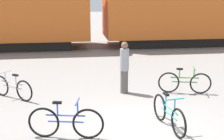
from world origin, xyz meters
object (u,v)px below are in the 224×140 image
Objects in this scene: bicycle_blue at (66,122)px; bicycle_green at (185,82)px; bicycle_teal at (169,114)px; person_in_grey at (124,67)px; bicycle_silver at (12,88)px.

bicycle_blue is 4.61m from bicycle_green.
bicycle_teal is 2.88m from person_in_grey.
bicycle_silver is 5.42m from bicycle_green.
person_in_grey is (-0.60, 2.77, 0.49)m from bicycle_teal.
person_in_grey reaches higher than bicycle_teal.
person_in_grey reaches higher than bicycle_blue.
bicycle_blue is 1.03× the size of bicycle_green.
bicycle_blue is 2.45m from bicycle_teal.
bicycle_blue is 3.52m from person_in_grey.
bicycle_silver is at bearing 45.96° from person_in_grey.
person_in_grey is at bearing 1.41° from bicycle_silver.
bicycle_green is 0.99× the size of person_in_grey.
bicycle_teal reaches higher than bicycle_green.
person_in_grey is (1.84, 2.96, 0.48)m from bicycle_blue.
person_in_grey is (3.49, 0.09, 0.51)m from bicycle_silver.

